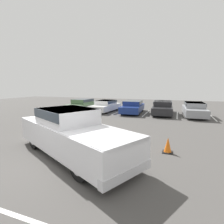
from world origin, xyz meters
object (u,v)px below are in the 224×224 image
(parked_sedan_d, at_px, (163,107))
(parked_sedan_e, at_px, (194,109))
(pickup_truck, at_px, (72,133))
(parked_sedan_c, at_px, (133,106))
(parked_sedan_a, at_px, (82,104))
(parked_sedan_b, at_px, (106,105))
(traffic_cone, at_px, (168,146))

(parked_sedan_d, relative_size, parked_sedan_e, 1.03)
(pickup_truck, bearing_deg, parked_sedan_c, 118.51)
(parked_sedan_a, height_order, parked_sedan_b, parked_sedan_a)
(pickup_truck, height_order, traffic_cone, pickup_truck)
(traffic_cone, bearing_deg, pickup_truck, -155.15)
(parked_sedan_e, bearing_deg, parked_sedan_a, -93.63)
(parked_sedan_c, xyz_separation_m, parked_sedan_e, (5.70, -0.02, 0.01))
(pickup_truck, xyz_separation_m, parked_sedan_b, (-3.39, 11.56, -0.29))
(parked_sedan_c, bearing_deg, pickup_truck, -1.57)
(pickup_truck, bearing_deg, parked_sedan_a, 144.82)
(parked_sedan_b, bearing_deg, parked_sedan_e, 94.64)
(pickup_truck, bearing_deg, parked_sedan_e, 91.98)
(parked_sedan_e, bearing_deg, parked_sedan_c, -92.96)
(pickup_truck, relative_size, parked_sedan_b, 1.39)
(parked_sedan_a, height_order, parked_sedan_d, parked_sedan_d)
(traffic_cone, bearing_deg, parked_sedan_e, 80.08)
(parked_sedan_e, bearing_deg, parked_sedan_b, -92.41)
(parked_sedan_a, bearing_deg, parked_sedan_d, 91.80)
(parked_sedan_b, height_order, parked_sedan_e, parked_sedan_e)
(parked_sedan_b, xyz_separation_m, parked_sedan_e, (8.68, 0.06, 0.03))
(pickup_truck, xyz_separation_m, parked_sedan_c, (-0.42, 11.63, -0.27))
(parked_sedan_d, distance_m, parked_sedan_e, 2.79)
(parked_sedan_b, height_order, parked_sedan_c, parked_sedan_c)
(parked_sedan_a, distance_m, parked_sedan_e, 11.65)
(traffic_cone, bearing_deg, parked_sedan_b, 124.97)
(parked_sedan_b, relative_size, traffic_cone, 7.08)
(pickup_truck, height_order, parked_sedan_c, pickup_truck)
(parked_sedan_d, relative_size, traffic_cone, 7.48)
(pickup_truck, relative_size, parked_sedan_a, 1.37)
(parked_sedan_b, distance_m, parked_sedan_e, 8.68)
(parked_sedan_b, distance_m, parked_sedan_d, 5.90)
(parked_sedan_a, distance_m, parked_sedan_c, 5.95)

